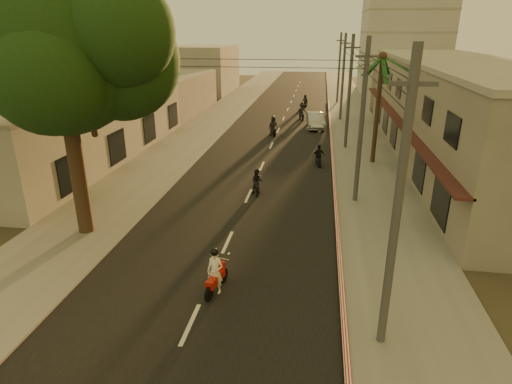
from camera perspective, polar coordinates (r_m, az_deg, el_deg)
ground at (r=18.37m, az=-5.14°, el=-9.56°), size 160.00×160.00×0.00m
road at (r=36.78m, az=2.05°, el=6.21°), size 10.00×140.00×0.02m
sidewalk_right at (r=36.73m, az=13.82°, el=5.68°), size 5.00×140.00×0.12m
sidewalk_left at (r=38.30m, az=-9.24°, el=6.62°), size 5.00×140.00×0.12m
curb_stripe at (r=31.75m, az=10.22°, el=3.69°), size 0.20×60.00×0.20m
shophouse_row at (r=35.30m, az=25.21°, el=9.71°), size 8.80×34.20×7.30m
left_building at (r=35.04m, az=-22.74°, el=8.24°), size 8.20×24.20×5.20m
broadleaf_tree at (r=20.46m, az=-23.65°, el=16.97°), size 9.60×8.70×12.10m
palm_tree at (r=31.71m, az=16.47°, el=16.17°), size 5.00×5.00×8.20m
utility_poles at (r=35.56m, az=12.57°, el=15.93°), size 1.20×48.26×9.00m
filler_right at (r=61.53m, az=18.37°, el=13.93°), size 8.00×14.00×6.00m
filler_left_near at (r=53.00m, az=-11.70°, el=12.72°), size 8.00×14.00×4.40m
filler_left_far at (r=69.96m, az=-6.70°, el=15.93°), size 8.00×14.00×7.00m
scooter_red at (r=16.22m, az=-5.42°, el=-10.66°), size 0.88×1.86×1.85m
scooter_mid_a at (r=25.58m, az=0.16°, el=1.30°), size 0.89×1.61×1.58m
scooter_mid_b at (r=31.35m, az=8.34°, el=4.77°), size 1.04×1.62×1.60m
scooter_far_a at (r=40.17m, az=2.30°, el=8.69°), size 1.20×1.85×1.88m
scooter_far_b at (r=47.79m, az=6.12°, el=10.60°), size 1.54×1.95×1.96m
parked_car at (r=43.95m, az=7.94°, el=9.43°), size 2.50×4.89×1.51m
scooter_far_c at (r=56.07m, az=6.56°, el=11.90°), size 0.93×1.62×1.60m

